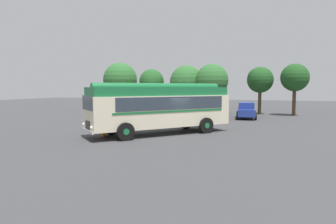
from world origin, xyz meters
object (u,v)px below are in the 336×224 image
(vintage_bus, at_px, (161,106))
(car_far_right, at_px, (246,110))
(car_mid_left, at_px, (192,109))
(car_mid_right, at_px, (214,110))
(car_near_left, at_px, (167,109))
(box_van, at_px, (148,103))
(traffic_cone, at_px, (104,132))

(vintage_bus, height_order, car_far_right, vintage_bus)
(car_mid_left, distance_m, car_mid_right, 2.71)
(vintage_bus, distance_m, car_mid_left, 12.84)
(car_near_left, relative_size, box_van, 0.71)
(car_mid_left, bearing_deg, box_van, 176.23)
(vintage_bus, xyz_separation_m, car_near_left, (-3.82, 11.80, -1.05))
(vintage_bus, xyz_separation_m, car_far_right, (4.62, 12.63, -1.05))
(car_mid_left, height_order, traffic_cone, car_mid_left)
(vintage_bus, bearing_deg, car_near_left, 107.94)
(car_mid_right, distance_m, box_van, 8.12)
(car_near_left, distance_m, box_van, 3.12)
(car_mid_left, distance_m, traffic_cone, 15.09)
(car_mid_right, bearing_deg, car_far_right, 12.26)
(car_far_right, relative_size, traffic_cone, 7.93)
(car_far_right, bearing_deg, car_mid_left, 178.92)
(car_mid_left, height_order, box_van, box_van)
(car_mid_left, distance_m, box_van, 5.46)
(vintage_bus, bearing_deg, car_mid_right, 83.25)
(vintage_bus, height_order, car_mid_right, vintage_bus)
(vintage_bus, xyz_separation_m, car_mid_right, (1.41, 11.93, -1.05))
(vintage_bus, bearing_deg, car_far_right, 69.90)
(box_van, bearing_deg, vintage_bus, -63.25)
(traffic_cone, bearing_deg, car_far_right, 62.34)
(vintage_bus, bearing_deg, car_mid_left, 95.27)
(car_near_left, height_order, box_van, box_van)
(traffic_cone, bearing_deg, box_van, 102.69)
(vintage_bus, relative_size, box_van, 1.56)
(vintage_bus, xyz_separation_m, car_mid_left, (-1.18, 12.74, -1.05))
(traffic_cone, bearing_deg, car_mid_right, 72.10)
(car_mid_left, xyz_separation_m, car_mid_right, (2.59, -0.81, 0.00))
(car_mid_right, bearing_deg, car_mid_left, 162.68)
(box_van, height_order, traffic_cone, box_van)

